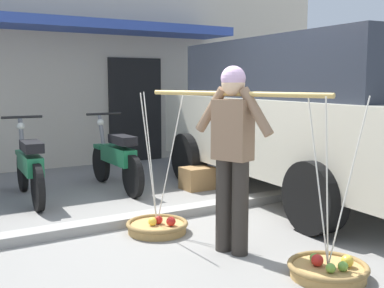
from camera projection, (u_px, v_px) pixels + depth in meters
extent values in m
plane|color=gray|center=(182.00, 238.00, 4.91)|extent=(90.00, 90.00, 0.00)
cube|color=gray|center=(151.00, 216.00, 5.49)|extent=(20.00, 0.24, 0.10)
cylinder|color=#2D2823|center=(224.00, 205.00, 4.49)|extent=(0.15, 0.15, 0.86)
cylinder|color=#2D2823|center=(240.00, 208.00, 4.38)|extent=(0.15, 0.15, 0.86)
cube|color=#84664C|center=(233.00, 130.00, 4.35)|extent=(0.30, 0.39, 0.54)
sphere|color=#E0B78E|center=(233.00, 84.00, 4.29)|extent=(0.21, 0.21, 0.21)
sphere|color=#D1A8CC|center=(233.00, 78.00, 4.29)|extent=(0.22, 0.22, 0.22)
cylinder|color=#84664C|center=(211.00, 110.00, 4.47)|extent=(0.20, 0.35, 0.43)
cylinder|color=#84664C|center=(256.00, 112.00, 4.17)|extent=(0.20, 0.35, 0.43)
cylinder|color=tan|center=(233.00, 94.00, 4.31)|extent=(0.66, 1.77, 0.04)
cylinder|color=#B2894C|center=(157.00, 228.00, 5.06)|extent=(0.60, 0.60, 0.09)
torus|color=olive|center=(157.00, 224.00, 5.06)|extent=(0.64, 0.64, 0.05)
sphere|color=red|center=(171.00, 221.00, 4.99)|extent=(0.10, 0.10, 0.10)
sphere|color=yellow|center=(152.00, 222.00, 5.00)|extent=(0.09, 0.09, 0.09)
sphere|color=red|center=(158.00, 220.00, 5.06)|extent=(0.09, 0.09, 0.09)
cylinder|color=silver|center=(150.00, 158.00, 5.09)|extent=(0.01, 0.29, 1.36)
cylinder|color=silver|center=(149.00, 161.00, 4.85)|extent=(0.25, 0.15, 1.36)
cylinder|color=silver|center=(170.00, 159.00, 4.98)|extent=(0.25, 0.15, 1.36)
cylinder|color=#B2894C|center=(328.00, 272.00, 3.91)|extent=(0.60, 0.60, 0.09)
torus|color=olive|center=(328.00, 266.00, 3.90)|extent=(0.64, 0.64, 0.05)
sphere|color=red|center=(317.00, 260.00, 3.90)|extent=(0.10, 0.10, 0.10)
sphere|color=yellow|center=(347.00, 261.00, 3.88)|extent=(0.10, 0.10, 0.10)
sphere|color=#69A33E|center=(343.00, 266.00, 3.80)|extent=(0.08, 0.08, 0.08)
sphere|color=#69A23E|center=(314.00, 258.00, 3.98)|extent=(0.08, 0.08, 0.08)
sphere|color=#68A13D|center=(331.00, 268.00, 3.77)|extent=(0.08, 0.08, 0.08)
cylinder|color=silver|center=(318.00, 180.00, 3.93)|extent=(0.01, 0.29, 1.36)
cylinder|color=silver|center=(327.00, 186.00, 3.69)|extent=(0.25, 0.15, 1.36)
cylinder|color=silver|center=(349.00, 183.00, 3.82)|extent=(0.25, 0.15, 1.36)
cylinder|color=black|center=(22.00, 171.00, 6.96)|extent=(0.13, 0.58, 0.58)
cylinder|color=black|center=(38.00, 188.00, 5.87)|extent=(0.13, 0.58, 0.58)
cube|color=#19663D|center=(22.00, 153.00, 6.93)|extent=(0.16, 0.29, 0.06)
cube|color=#19663D|center=(30.00, 163.00, 6.30)|extent=(0.27, 0.91, 0.24)
cube|color=black|center=(32.00, 146.00, 6.11)|extent=(0.26, 0.58, 0.12)
cylinder|color=slate|center=(22.00, 145.00, 6.82)|extent=(0.08, 0.30, 0.76)
cylinder|color=black|center=(22.00, 117.00, 6.70)|extent=(0.54, 0.08, 0.04)
sphere|color=silver|center=(21.00, 126.00, 6.86)|extent=(0.11, 0.11, 0.11)
cylinder|color=black|center=(101.00, 163.00, 7.61)|extent=(0.09, 0.58, 0.58)
cylinder|color=black|center=(133.00, 176.00, 6.55)|extent=(0.09, 0.58, 0.58)
cube|color=#19663D|center=(101.00, 147.00, 7.58)|extent=(0.15, 0.28, 0.06)
cube|color=#19663D|center=(118.00, 155.00, 6.97)|extent=(0.22, 0.90, 0.24)
cube|color=black|center=(123.00, 140.00, 6.79)|extent=(0.23, 0.57, 0.12)
cylinder|color=slate|center=(103.00, 139.00, 7.48)|extent=(0.07, 0.30, 0.76)
cylinder|color=black|center=(104.00, 114.00, 7.36)|extent=(0.54, 0.05, 0.04)
sphere|color=silver|center=(100.00, 122.00, 7.52)|extent=(0.11, 0.11, 0.11)
cube|color=beige|center=(298.00, 133.00, 6.65)|extent=(2.31, 4.85, 0.96)
cube|color=#282D38|center=(308.00, 69.00, 6.41)|extent=(2.03, 3.80, 0.76)
cube|color=black|center=(213.00, 130.00, 8.81)|extent=(1.62, 0.24, 0.44)
cylinder|color=black|center=(189.00, 158.00, 7.58)|extent=(0.33, 0.78, 0.76)
cylinder|color=black|center=(287.00, 150.00, 8.43)|extent=(0.33, 0.78, 0.76)
cylinder|color=black|center=(315.00, 197.00, 5.00)|extent=(0.33, 0.78, 0.76)
cube|color=silver|center=(214.00, 140.00, 8.80)|extent=(0.44, 0.06, 0.12)
cube|color=beige|center=(2.00, 56.00, 10.48)|extent=(13.00, 5.00, 4.20)
cube|color=#334CA3|center=(37.00, 23.00, 7.90)|extent=(7.15, 1.00, 0.16)
cube|color=black|center=(135.00, 110.00, 9.51)|extent=(1.10, 0.06, 2.00)
cube|color=olive|center=(198.00, 178.00, 7.10)|extent=(0.44, 0.36, 0.32)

